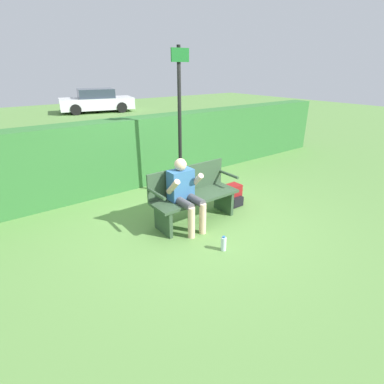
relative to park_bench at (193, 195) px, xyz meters
name	(u,v)px	position (x,y,z in m)	size (l,w,h in m)	color
ground_plane	(195,221)	(0.00, -0.07, -0.47)	(40.00, 40.00, 0.00)	#5B8942
hedge_back	(134,152)	(0.00, 2.16, 0.27)	(12.00, 0.55, 1.47)	#337033
park_bench	(193,195)	(0.00, 0.00, 0.00)	(1.53, 0.51, 0.93)	#334C33
person_seated	(185,191)	(-0.26, -0.13, 0.18)	(0.54, 0.60, 1.15)	#336699
backpack	(232,195)	(0.98, 0.05, -0.28)	(0.33, 0.32, 0.39)	maroon
water_bottle	(224,244)	(-0.22, -1.02, -0.36)	(0.08, 0.08, 0.23)	silver
signpost	(180,117)	(0.50, 1.09, 1.11)	(0.38, 0.09, 2.82)	black
parked_car	(97,101)	(3.67, 14.22, 0.15)	(4.39, 2.73, 1.30)	silver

